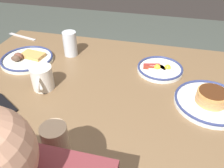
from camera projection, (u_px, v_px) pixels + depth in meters
name	position (u px, v px, depth m)	size (l,w,h in m)	color
dining_table	(99.00, 101.00, 1.11)	(1.31, 0.86, 0.73)	brown
plate_near_main	(160.00, 69.00, 1.10)	(0.22, 0.22, 0.04)	white
plate_center_pancakes	(27.00, 59.00, 1.18)	(0.26, 0.26, 0.05)	white
plate_far_companion	(211.00, 101.00, 0.90)	(0.28, 0.28, 0.06)	white
coffee_mug	(42.00, 78.00, 0.97)	(0.09, 0.12, 0.10)	white
drinking_glass	(70.00, 45.00, 1.21)	(0.07, 0.07, 0.13)	silver
cell_phone	(0.00, 106.00, 0.90)	(0.14, 0.07, 0.01)	black
fork_near	(22.00, 37.00, 1.42)	(0.20, 0.07, 0.01)	silver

